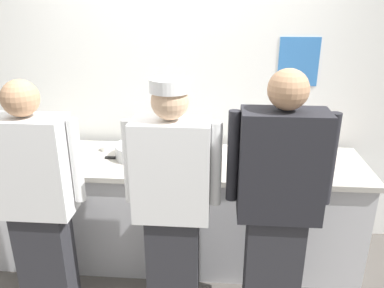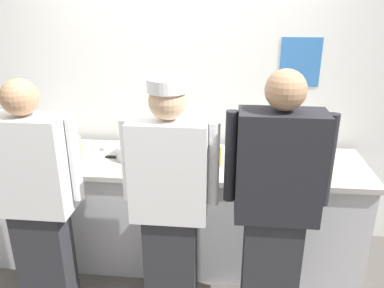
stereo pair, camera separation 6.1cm
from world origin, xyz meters
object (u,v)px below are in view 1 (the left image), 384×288
(squeeze_bottle_secondary, at_px, (218,155))
(chef_center, at_px, (172,202))
(deli_cup, at_px, (178,165))
(sheet_tray, at_px, (282,160))
(chefs_knife, at_px, (119,158))
(ramekin_red_sauce, at_px, (182,149))
(squeeze_bottle_primary, at_px, (326,151))
(plate_stack_rear, at_px, (45,155))
(plate_stack_front, at_px, (205,152))
(squeeze_bottle_spare, at_px, (77,147))
(chef_far_right, at_px, (278,204))
(ramekin_yellow_sauce, at_px, (200,167))
(ramekin_orange_sauce, at_px, (107,148))
(ramekin_green_sauce, at_px, (51,144))
(chef_near_left, at_px, (37,202))
(mixing_bowl_steel, at_px, (139,150))

(squeeze_bottle_secondary, bearing_deg, chef_center, -115.02)
(chef_center, relative_size, deli_cup, 15.56)
(sheet_tray, bearing_deg, chef_center, -137.95)
(chef_center, relative_size, chefs_knife, 6.05)
(ramekin_red_sauce, bearing_deg, squeeze_bottle_primary, -5.95)
(squeeze_bottle_secondary, bearing_deg, plate_stack_rear, -179.72)
(deli_cup, bearing_deg, plate_stack_front, 55.96)
(squeeze_bottle_spare, bearing_deg, squeeze_bottle_primary, 2.59)
(chef_far_right, height_order, squeeze_bottle_spare, chef_far_right)
(chef_center, distance_m, chefs_knife, 0.82)
(ramekin_yellow_sauce, xyz_separation_m, ramekin_orange_sauce, (-0.79, 0.32, 0.00))
(squeeze_bottle_spare, relative_size, ramekin_green_sauce, 2.02)
(chef_far_right, relative_size, squeeze_bottle_secondary, 9.58)
(ramekin_orange_sauce, bearing_deg, chef_far_right, -32.66)
(chefs_knife, bearing_deg, sheet_tray, 2.05)
(squeeze_bottle_primary, bearing_deg, squeeze_bottle_secondary, -171.56)
(sheet_tray, bearing_deg, ramekin_yellow_sauce, -162.75)
(squeeze_bottle_secondary, distance_m, ramekin_orange_sauce, 0.95)
(plate_stack_front, relative_size, ramekin_orange_sauce, 2.60)
(squeeze_bottle_primary, bearing_deg, plate_stack_rear, -176.62)
(chef_center, bearing_deg, plate_stack_rear, 151.53)
(squeeze_bottle_primary, distance_m, ramekin_green_sauce, 2.24)
(chef_near_left, bearing_deg, chefs_knife, 62.42)
(chef_center, relative_size, ramekin_green_sauce, 15.77)
(ramekin_orange_sauce, bearing_deg, ramekin_green_sauce, 175.76)
(plate_stack_rear, relative_size, chefs_knife, 0.73)
(plate_stack_front, xyz_separation_m, chefs_knife, (-0.67, -0.08, -0.04))
(ramekin_orange_sauce, relative_size, deli_cup, 0.86)
(chef_near_left, distance_m, plate_stack_front, 1.28)
(sheet_tray, bearing_deg, chefs_knife, -177.95)
(ramekin_green_sauce, bearing_deg, ramekin_yellow_sauce, -15.29)
(squeeze_bottle_primary, bearing_deg, sheet_tray, -176.62)
(chef_far_right, xyz_separation_m, chefs_knife, (-1.14, 0.66, -0.02))
(chef_far_right, relative_size, sheet_tray, 3.61)
(ramekin_yellow_sauce, distance_m, ramekin_orange_sauce, 0.85)
(ramekin_green_sauce, bearing_deg, sheet_tray, -4.74)
(plate_stack_rear, xyz_separation_m, squeeze_bottle_secondary, (1.35, 0.01, 0.04))
(mixing_bowl_steel, bearing_deg, ramekin_yellow_sauce, -22.60)
(mixing_bowl_steel, xyz_separation_m, ramekin_orange_sauce, (-0.30, 0.11, -0.03))
(plate_stack_front, height_order, ramekin_orange_sauce, plate_stack_front)
(plate_stack_rear, distance_m, ramekin_red_sauce, 1.08)
(ramekin_yellow_sauce, height_order, ramekin_red_sauce, ramekin_red_sauce)
(deli_cup, xyz_separation_m, chefs_knife, (-0.48, 0.20, -0.05))
(chef_far_right, bearing_deg, ramekin_orange_sauce, 147.34)
(ramekin_green_sauce, bearing_deg, mixing_bowl_steel, -10.44)
(ramekin_yellow_sauce, bearing_deg, chef_near_left, -152.17)
(squeeze_bottle_primary, height_order, ramekin_orange_sauce, squeeze_bottle_primary)
(chef_far_right, distance_m, ramekin_red_sauce, 1.07)
(squeeze_bottle_spare, xyz_separation_m, ramekin_red_sauce, (0.80, 0.20, -0.08))
(squeeze_bottle_secondary, relative_size, squeeze_bottle_spare, 0.85)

